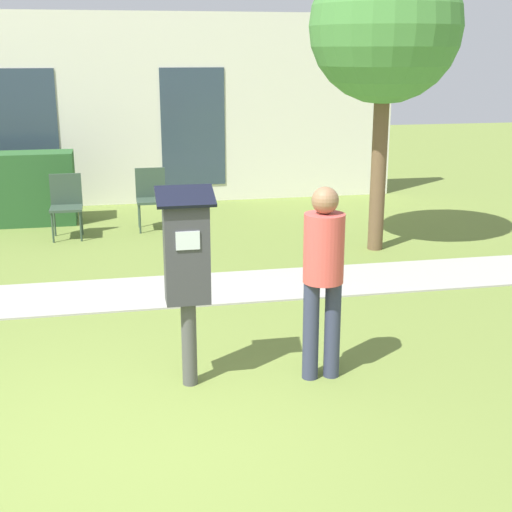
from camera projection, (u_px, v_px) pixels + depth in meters
name	position (u px, v px, depth m)	size (l,w,h in m)	color
ground_plane	(124.00, 443.00, 4.86)	(40.00, 40.00, 0.00)	olive
sidewalk	(118.00, 294.00, 7.79)	(12.00, 1.10, 0.02)	#A3A099
building_facade	(109.00, 111.00, 12.03)	(10.00, 0.26, 3.20)	silver
parking_meter	(187.00, 262.00, 5.44)	(0.44, 0.31, 1.59)	#4C4C4C
person_standing	(323.00, 269.00, 5.59)	(0.32, 0.32, 1.58)	#333851
outdoor_chair_left	(66.00, 201.00, 10.08)	(0.44, 0.44, 0.90)	#334738
outdoor_chair_middle	(151.00, 194.00, 10.58)	(0.44, 0.44, 0.90)	#334738
tree	(385.00, 28.00, 8.82)	(1.90, 1.90, 3.82)	brown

